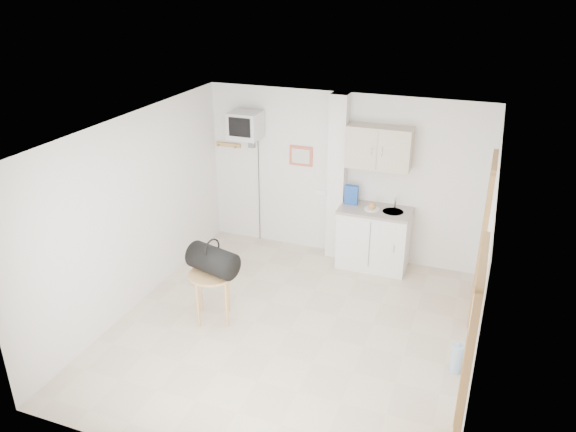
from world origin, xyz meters
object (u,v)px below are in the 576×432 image
at_px(round_table, 212,280).
at_px(water_bottle, 457,358).
at_px(crt_television, 246,126).
at_px(duffel_bag, 213,260).

height_order(round_table, water_bottle, round_table).
bearing_deg(crt_television, water_bottle, -31.46).
distance_m(crt_television, duffel_bag, 2.42).
bearing_deg(duffel_bag, round_table, -100.95).
bearing_deg(round_table, water_bottle, 0.41).
bearing_deg(crt_television, round_table, -77.62).
height_order(crt_television, round_table, crt_television).
distance_m(round_table, water_bottle, 2.99).
height_order(crt_television, water_bottle, crt_television).
bearing_deg(duffel_bag, water_bottle, 15.73).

